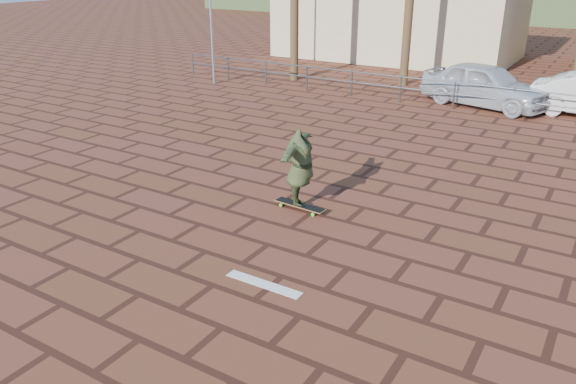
% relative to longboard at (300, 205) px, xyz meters
% --- Properties ---
extents(ground, '(120.00, 120.00, 0.00)m').
position_rel_longboard_xyz_m(ground, '(0.30, -1.70, -0.10)').
color(ground, brown).
rests_on(ground, ground).
extents(paint_stripe, '(1.40, 0.22, 0.01)m').
position_rel_longboard_xyz_m(paint_stripe, '(1.00, -2.90, -0.09)').
color(paint_stripe, white).
rests_on(paint_stripe, ground).
extents(guardrail, '(24.06, 0.06, 1.00)m').
position_rel_longboard_xyz_m(guardrail, '(0.30, 10.30, 0.58)').
color(guardrail, '#47494F').
rests_on(guardrail, ground).
extents(building_west, '(12.60, 7.60, 4.50)m').
position_rel_longboard_xyz_m(building_west, '(-5.70, 20.30, 2.18)').
color(building_west, beige).
rests_on(building_west, ground).
extents(longboard, '(1.22, 0.35, 0.12)m').
position_rel_longboard_xyz_m(longboard, '(0.00, 0.00, 0.00)').
color(longboard, olive).
rests_on(longboard, ground).
extents(skateboarder, '(1.09, 2.12, 1.66)m').
position_rel_longboard_xyz_m(skateboarder, '(0.00, -0.00, 0.85)').
color(skateboarder, '#353E21').
rests_on(skateboarder, longboard).
extents(car_silver, '(4.90, 2.93, 1.56)m').
position_rel_longboard_xyz_m(car_silver, '(1.10, 11.30, 0.68)').
color(car_silver, silver).
rests_on(car_silver, ground).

